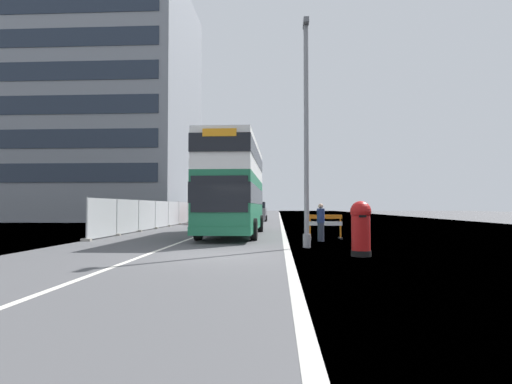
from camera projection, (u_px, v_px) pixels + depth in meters
ground at (234, 257)px, 13.07m from camera, size 140.00×280.00×0.10m
double_decker_bus at (234, 187)px, 22.27m from camera, size 2.87×11.16×4.86m
lamppost_foreground at (306, 139)px, 15.56m from camera, size 0.29×0.70×8.60m
red_pillar_postbox at (361, 226)px, 12.77m from camera, size 0.64×0.64×1.70m
roadworks_barrier at (325, 224)px, 19.49m from camera, size 1.59×0.49×1.15m
construction_site_fence at (168, 214)px, 31.86m from camera, size 0.44×27.40×1.97m
car_oncoming_near at (210, 213)px, 37.02m from camera, size 1.95×4.26×2.02m
car_receding_mid at (257, 212)px, 43.57m from camera, size 2.06×3.90×2.01m
bare_tree_far_verge_near at (155, 198)px, 45.23m from camera, size 2.40×2.75×4.79m
bare_tree_far_verge_mid at (177, 200)px, 67.09m from camera, size 2.98×2.73×4.98m
bare_tree_far_verge_far at (155, 203)px, 59.82m from camera, size 2.27×2.67×4.03m
pedestrian_at_kerb at (321, 222)px, 18.23m from camera, size 0.34×0.34×1.66m
backdrop_office_block at (60, 108)px, 48.37m from camera, size 30.23×17.02×26.14m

